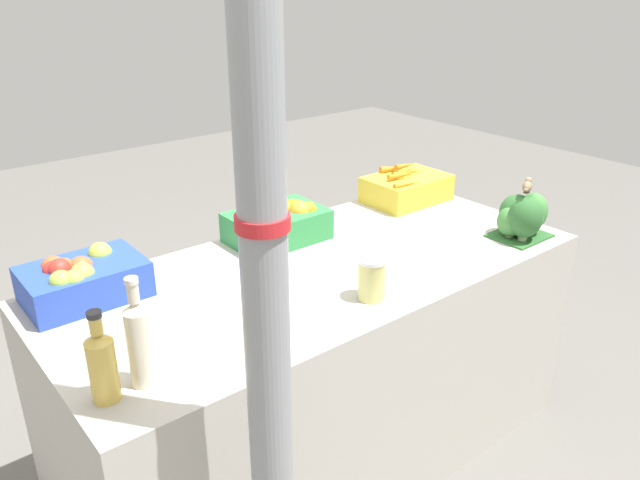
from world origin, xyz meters
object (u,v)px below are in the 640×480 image
(juice_bottle_golden, at_px, (102,364))
(support_pole, at_px, (263,247))
(apple_crate, at_px, (81,279))
(juice_bottle_cloudy, at_px, (139,341))
(broccoli_pile, at_px, (522,216))
(orange_crate, at_px, (280,222))
(carrot_crate, at_px, (406,187))
(pickle_jar, at_px, (372,278))
(sparrow_bird, at_px, (527,186))

(juice_bottle_golden, bearing_deg, support_pole, -56.02)
(apple_crate, bearing_deg, juice_bottle_cloudy, -94.28)
(broccoli_pile, bearing_deg, orange_crate, 141.73)
(broccoli_pile, bearing_deg, juice_bottle_cloudy, 178.44)
(carrot_crate, height_order, juice_bottle_cloudy, juice_bottle_cloudy)
(broccoli_pile, distance_m, pickle_jar, 0.79)
(broccoli_pile, relative_size, juice_bottle_cloudy, 0.73)
(broccoli_pile, height_order, juice_bottle_cloudy, juice_bottle_cloudy)
(orange_crate, distance_m, sparrow_bird, 0.96)
(carrot_crate, bearing_deg, orange_crate, -179.84)
(juice_bottle_cloudy, relative_size, pickle_jar, 2.12)
(carrot_crate, xyz_separation_m, pickle_jar, (-0.76, -0.58, 0.01))
(broccoli_pile, xyz_separation_m, juice_bottle_golden, (-1.65, 0.04, 0.01))
(support_pole, height_order, pickle_jar, support_pole)
(carrot_crate, xyz_separation_m, broccoli_pile, (0.03, -0.59, 0.03))
(support_pole, bearing_deg, pickle_jar, 27.65)
(apple_crate, relative_size, broccoli_pile, 1.67)
(pickle_jar, bearing_deg, orange_crate, 84.81)
(support_pole, distance_m, broccoli_pile, 1.49)
(apple_crate, xyz_separation_m, pickle_jar, (0.72, -0.58, -0.00))
(broccoli_pile, height_order, sparrow_bird, sparrow_bird)
(apple_crate, bearing_deg, juice_bottle_golden, -104.27)
(support_pole, height_order, juice_bottle_cloudy, support_pole)
(apple_crate, height_order, carrot_crate, carrot_crate)
(carrot_crate, bearing_deg, juice_bottle_golden, -161.39)
(pickle_jar, bearing_deg, juice_bottle_cloudy, 177.47)
(pickle_jar, distance_m, sparrow_bird, 0.83)
(apple_crate, height_order, orange_crate, orange_crate)
(carrot_crate, distance_m, pickle_jar, 0.96)
(juice_bottle_cloudy, distance_m, sparrow_bird, 1.58)
(juice_bottle_golden, bearing_deg, pickle_jar, -2.24)
(orange_crate, bearing_deg, broccoli_pile, -38.27)
(juice_bottle_golden, relative_size, pickle_jar, 1.73)
(apple_crate, relative_size, pickle_jar, 2.59)
(apple_crate, distance_m, sparrow_bird, 1.64)
(juice_bottle_cloudy, distance_m, pickle_jar, 0.76)
(orange_crate, xyz_separation_m, sparrow_bird, (0.76, -0.57, 0.14))
(orange_crate, height_order, carrot_crate, orange_crate)
(orange_crate, relative_size, juice_bottle_cloudy, 1.22)
(orange_crate, bearing_deg, pickle_jar, -95.19)
(sparrow_bird, bearing_deg, carrot_crate, 65.65)
(orange_crate, bearing_deg, apple_crate, 179.97)
(orange_crate, distance_m, broccoli_pile, 0.94)
(apple_crate, height_order, juice_bottle_golden, juice_bottle_golden)
(support_pole, distance_m, juice_bottle_cloudy, 0.51)
(sparrow_bird, bearing_deg, broccoli_pile, 176.27)
(apple_crate, relative_size, carrot_crate, 1.00)
(apple_crate, xyz_separation_m, juice_bottle_cloudy, (-0.04, -0.54, 0.05))
(support_pole, relative_size, sparrow_bird, 20.99)
(juice_bottle_cloudy, relative_size, sparrow_bird, 2.43)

